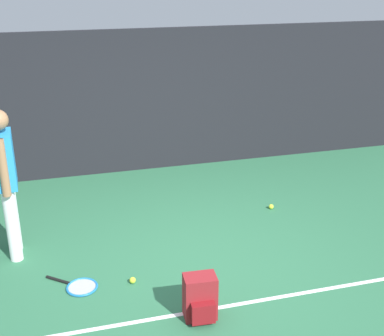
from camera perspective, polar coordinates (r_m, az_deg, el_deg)
ground_plane at (r=5.74m, az=1.07°, el=-10.77°), size 12.00×12.00×0.00m
back_fence at (r=8.00m, az=-4.95°, el=7.39°), size 10.00×0.10×2.20m
court_line at (r=5.14m, az=3.53°, el=-15.15°), size 9.00×0.05×0.00m
tennis_player at (r=5.85m, az=-20.02°, el=-0.83°), size 0.24×0.53×1.70m
tennis_racket at (r=5.51m, az=-12.39°, el=-12.74°), size 0.58×0.53×0.03m
backpack at (r=4.88m, az=0.93°, el=-14.32°), size 0.31×0.30×0.44m
tennis_ball_near_player at (r=7.01m, az=8.80°, el=-4.27°), size 0.07×0.07×0.07m
tennis_ball_mid_court at (r=5.47m, az=-6.63°, el=-12.30°), size 0.07×0.07×0.07m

